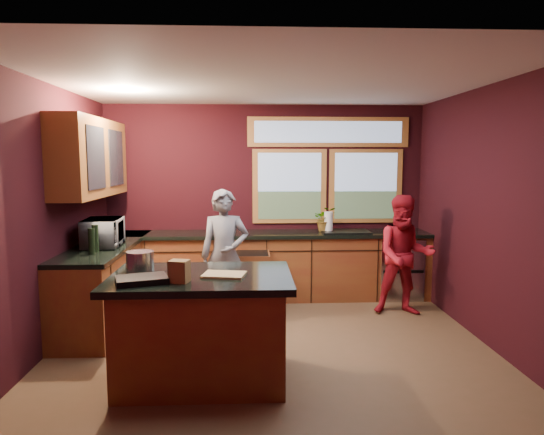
{
  "coord_description": "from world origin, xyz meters",
  "views": [
    {
      "loc": [
        -0.23,
        -4.93,
        1.93
      ],
      "look_at": [
        0.02,
        0.4,
        1.29
      ],
      "focal_mm": 32.0,
      "sensor_mm": 36.0,
      "label": 1
    }
  ],
  "objects": [
    {
      "name": "floor",
      "position": [
        0.0,
        0.0,
        0.0
      ],
      "size": [
        4.5,
        4.5,
        0.0
      ],
      "primitive_type": "plane",
      "color": "brown",
      "rests_on": "ground"
    },
    {
      "name": "room_shell",
      "position": [
        -0.6,
        0.32,
        1.8
      ],
      "size": [
        4.52,
        4.02,
        2.71
      ],
      "color": "black",
      "rests_on": "ground"
    },
    {
      "name": "back_counter",
      "position": [
        0.2,
        1.7,
        0.46
      ],
      "size": [
        4.5,
        0.64,
        0.93
      ],
      "color": "maroon",
      "rests_on": "floor"
    },
    {
      "name": "left_counter",
      "position": [
        -1.95,
        0.85,
        0.47
      ],
      "size": [
        0.64,
        2.3,
        0.93
      ],
      "color": "maroon",
      "rests_on": "floor"
    },
    {
      "name": "island",
      "position": [
        -0.64,
        -0.82,
        0.48
      ],
      "size": [
        1.55,
        1.05,
        0.95
      ],
      "color": "maroon",
      "rests_on": "floor"
    },
    {
      "name": "person_grey",
      "position": [
        -0.52,
        0.8,
        0.79
      ],
      "size": [
        0.6,
        0.41,
        1.58
      ],
      "primitive_type": "imported",
      "rotation": [
        0.0,
        0.0,
        0.06
      ],
      "color": "slate",
      "rests_on": "floor"
    },
    {
      "name": "person_red",
      "position": [
        1.7,
        0.9,
        0.75
      ],
      "size": [
        0.8,
        0.66,
        1.5
      ],
      "primitive_type": "imported",
      "rotation": [
        0.0,
        0.0,
        -0.13
      ],
      "color": "#A3131F",
      "rests_on": "floor"
    },
    {
      "name": "microwave",
      "position": [
        -1.92,
        0.7,
        1.09
      ],
      "size": [
        0.43,
        0.61,
        0.32
      ],
      "primitive_type": "imported",
      "rotation": [
        0.0,
        0.0,
        1.64
      ],
      "color": "#999999",
      "rests_on": "left_counter"
    },
    {
      "name": "potted_plant",
      "position": [
        0.83,
        1.75,
        1.1
      ],
      "size": [
        0.31,
        0.27,
        0.35
      ],
      "primitive_type": "imported",
      "color": "#999999",
      "rests_on": "back_counter"
    },
    {
      "name": "paper_towel",
      "position": [
        0.87,
        1.7,
        1.07
      ],
      "size": [
        0.12,
        0.12,
        0.28
      ],
      "primitive_type": "cylinder",
      "color": "white",
      "rests_on": "back_counter"
    },
    {
      "name": "cutting_board",
      "position": [
        -0.44,
        -0.87,
        0.95
      ],
      "size": [
        0.39,
        0.31,
        0.02
      ],
      "primitive_type": "cube",
      "rotation": [
        0.0,
        0.0,
        -0.19
      ],
      "color": "#A68855",
      "rests_on": "island"
    },
    {
      "name": "stock_pot",
      "position": [
        -1.19,
        -0.67,
        1.03
      ],
      "size": [
        0.24,
        0.24,
        0.18
      ],
      "primitive_type": "cylinder",
      "color": "#ACABB0",
      "rests_on": "island"
    },
    {
      "name": "paper_bag",
      "position": [
        -0.79,
        -1.07,
        1.03
      ],
      "size": [
        0.18,
        0.16,
        0.18
      ],
      "primitive_type": "cube",
      "rotation": [
        0.0,
        0.0,
        -0.27
      ],
      "color": "brown",
      "rests_on": "island"
    },
    {
      "name": "black_tray",
      "position": [
        -1.09,
        -1.07,
        0.97
      ],
      "size": [
        0.47,
        0.39,
        0.05
      ],
      "primitive_type": "cube",
      "rotation": [
        0.0,
        0.0,
        0.31
      ],
      "color": "black",
      "rests_on": "island"
    }
  ]
}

